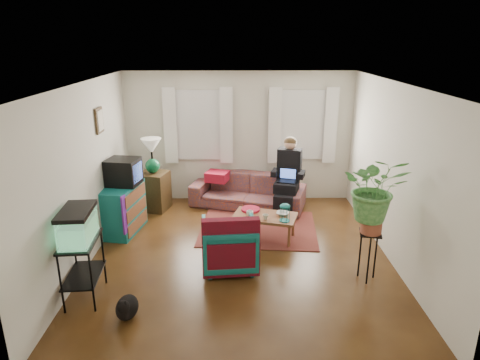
{
  "coord_description": "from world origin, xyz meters",
  "views": [
    {
      "loc": [
        -0.06,
        -5.88,
        3.19
      ],
      "look_at": [
        0.0,
        0.4,
        1.1
      ],
      "focal_mm": 32.0,
      "sensor_mm": 36.0,
      "label": 1
    }
  ],
  "objects_px": {
    "side_table": "(154,191)",
    "sofa": "(248,186)",
    "armchair": "(229,242)",
    "coffee_table": "(265,227)",
    "dresser": "(123,209)",
    "aquarium_stand": "(83,269)",
    "plant_stand": "(368,256)"
  },
  "relations": [
    {
      "from": "side_table",
      "to": "sofa",
      "type": "bearing_deg",
      "value": 3.86
    },
    {
      "from": "armchair",
      "to": "coffee_table",
      "type": "height_order",
      "value": "armchair"
    },
    {
      "from": "dresser",
      "to": "side_table",
      "type": "bearing_deg",
      "value": 81.46
    },
    {
      "from": "side_table",
      "to": "dresser",
      "type": "xyz_separation_m",
      "value": [
        -0.34,
        -1.02,
        0.04
      ]
    },
    {
      "from": "aquarium_stand",
      "to": "coffee_table",
      "type": "distance_m",
      "value": 2.95
    },
    {
      "from": "armchair",
      "to": "sofa",
      "type": "bearing_deg",
      "value": -103.05
    },
    {
      "from": "aquarium_stand",
      "to": "armchair",
      "type": "distance_m",
      "value": 1.99
    },
    {
      "from": "armchair",
      "to": "aquarium_stand",
      "type": "bearing_deg",
      "value": 17.3
    },
    {
      "from": "aquarium_stand",
      "to": "armchair",
      "type": "height_order",
      "value": "aquarium_stand"
    },
    {
      "from": "dresser",
      "to": "aquarium_stand",
      "type": "distance_m",
      "value": 1.99
    },
    {
      "from": "coffee_table",
      "to": "plant_stand",
      "type": "relative_size",
      "value": 1.43
    },
    {
      "from": "sofa",
      "to": "side_table",
      "type": "height_order",
      "value": "sofa"
    },
    {
      "from": "aquarium_stand",
      "to": "plant_stand",
      "type": "relative_size",
      "value": 1.14
    },
    {
      "from": "sofa",
      "to": "armchair",
      "type": "bearing_deg",
      "value": -81.05
    },
    {
      "from": "side_table",
      "to": "plant_stand",
      "type": "distance_m",
      "value": 4.28
    },
    {
      "from": "side_table",
      "to": "dresser",
      "type": "bearing_deg",
      "value": -108.42
    },
    {
      "from": "side_table",
      "to": "coffee_table",
      "type": "bearing_deg",
      "value": -32.8
    },
    {
      "from": "plant_stand",
      "to": "aquarium_stand",
      "type": "bearing_deg",
      "value": -173.84
    },
    {
      "from": "dresser",
      "to": "coffee_table",
      "type": "height_order",
      "value": "dresser"
    },
    {
      "from": "coffee_table",
      "to": "plant_stand",
      "type": "bearing_deg",
      "value": -27.78
    },
    {
      "from": "coffee_table",
      "to": "plant_stand",
      "type": "distance_m",
      "value": 1.85
    },
    {
      "from": "sofa",
      "to": "coffee_table",
      "type": "xyz_separation_m",
      "value": [
        0.24,
        -1.45,
        -0.22
      ]
    },
    {
      "from": "coffee_table",
      "to": "side_table",
      "type": "bearing_deg",
      "value": 163.2
    },
    {
      "from": "sofa",
      "to": "dresser",
      "type": "relative_size",
      "value": 2.37
    },
    {
      "from": "dresser",
      "to": "coffee_table",
      "type": "xyz_separation_m",
      "value": [
        2.4,
        -0.31,
        -0.21
      ]
    },
    {
      "from": "sofa",
      "to": "plant_stand",
      "type": "bearing_deg",
      "value": -43.15
    },
    {
      "from": "sofa",
      "to": "armchair",
      "type": "distance_m",
      "value": 2.4
    },
    {
      "from": "side_table",
      "to": "plant_stand",
      "type": "relative_size",
      "value": 1.04
    },
    {
      "from": "side_table",
      "to": "armchair",
      "type": "height_order",
      "value": "armchair"
    },
    {
      "from": "sofa",
      "to": "armchair",
      "type": "relative_size",
      "value": 2.79
    },
    {
      "from": "armchair",
      "to": "coffee_table",
      "type": "bearing_deg",
      "value": -126.95
    },
    {
      "from": "side_table",
      "to": "coffee_table",
      "type": "height_order",
      "value": "side_table"
    }
  ]
}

